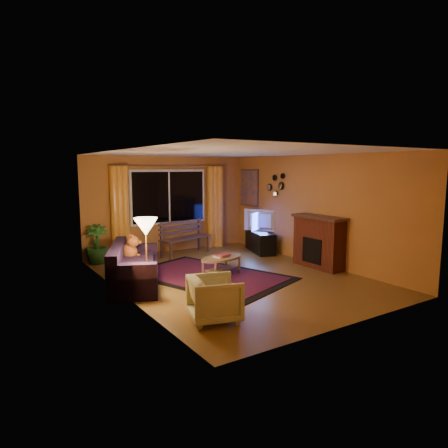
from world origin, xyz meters
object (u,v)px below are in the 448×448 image
coffee_table (221,266)px  sofa (135,265)px  bench (186,246)px  tv_console (260,241)px  armchair (215,297)px  floor_lamp (147,259)px

coffee_table → sofa: bearing=173.2°
bench → tv_console: bearing=-37.4°
armchair → floor_lamp: bearing=33.1°
tv_console → armchair: bearing=-116.2°
bench → coffee_table: (-0.26, -2.10, -0.03)m
coffee_table → tv_console: size_ratio=0.79×
bench → floor_lamp: (-2.12, -2.69, 0.47)m
armchair → tv_console: (3.53, 3.46, -0.09)m
floor_lamp → coffee_table: bearing=17.6°
floor_lamp → tv_console: floor_lamp is taller
sofa → coffee_table: size_ratio=1.89×
bench → sofa: sofa is taller
armchair → bench: bearing=-5.1°
sofa → tv_console: size_ratio=1.49×
tv_console → coffee_table: bearing=-127.3°
bench → coffee_table: 2.12m
floor_lamp → bench: bearing=51.8°
armchair → floor_lamp: (-0.43, 1.49, 0.32)m
sofa → tv_console: (3.88, 1.17, -0.12)m
bench → armchair: size_ratio=2.02×
bench → sofa: bearing=-153.3°
bench → sofa: 2.79m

